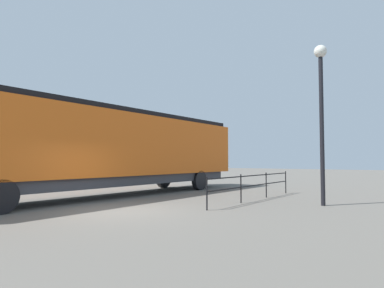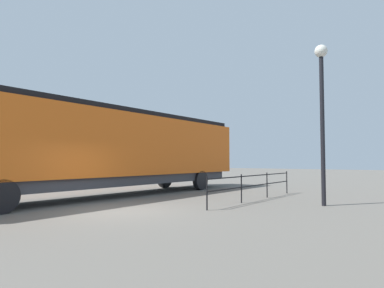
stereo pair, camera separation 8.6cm
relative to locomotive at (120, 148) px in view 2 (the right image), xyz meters
The scene contains 4 objects.
ground_plane 5.65m from the locomotive, 41.50° to the right, with size 120.00×120.00×0.00m, color #666059.
locomotive is the anchor object (origin of this frame).
lamp_post 9.39m from the locomotive, 12.69° to the left, with size 0.48×0.48×6.10m.
platform_fence 6.66m from the locomotive, 19.37° to the left, with size 0.05×7.42×1.14m.
Camera 2 is at (8.67, -7.66, 1.68)m, focal length 31.56 mm.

